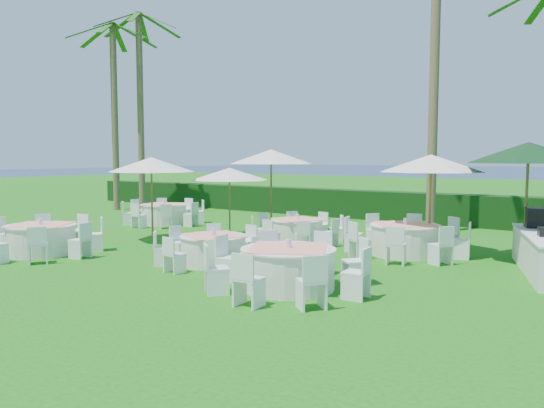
{
  "coord_description": "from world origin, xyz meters",
  "views": [
    {
      "loc": [
        9.82,
        -8.65,
        2.6
      ],
      "look_at": [
        1.15,
        3.4,
        1.3
      ],
      "focal_mm": 35.0,
      "sensor_mm": 36.0,
      "label": 1
    }
  ],
  "objects": [
    {
      "name": "palm_a",
      "position": [
        -11.2,
        9.26,
        5.35
      ],
      "size": [
        4.39,
        4.21,
        9.76
      ],
      "color": "brown",
      "rests_on": "ground"
    },
    {
      "name": "palm_c",
      "position": [
        3.65,
        9.28,
        6.7
      ],
      "size": [
        4.4,
        4.15,
        12.42
      ],
      "color": "brown",
      "rests_on": "ground"
    },
    {
      "name": "banquet_table_b",
      "position": [
        1.2,
        0.88,
        0.38
      ],
      "size": [
        2.86,
        2.86,
        0.88
      ],
      "color": "silver",
      "rests_on": "ground"
    },
    {
      "name": "ground",
      "position": [
        0.0,
        0.0,
        0.0
      ],
      "size": [
        120.0,
        120.0,
        0.0
      ],
      "primitive_type": "plane",
      "color": "#165F10",
      "rests_on": "ground"
    },
    {
      "name": "hedge",
      "position": [
        0.0,
        12.0,
        0.6
      ],
      "size": [
        34.0,
        1.0,
        1.2
      ],
      "primitive_type": "cube",
      "color": "black",
      "rests_on": "ground"
    },
    {
      "name": "buffet_table",
      "position": [
        7.89,
        4.43,
        0.49
      ],
      "size": [
        2.0,
        3.96,
        1.39
      ],
      "color": "silver",
      "rests_on": "ground"
    },
    {
      "name": "umbrella_c",
      "position": [
        -1.06,
        6.4,
        2.63
      ],
      "size": [
        2.89,
        2.89,
        2.89
      ],
      "color": "brown",
      "rests_on": "ground"
    },
    {
      "name": "umbrella_a",
      "position": [
        -2.83,
        2.51,
        2.38
      ],
      "size": [
        2.63,
        2.63,
        2.61
      ],
      "color": "brown",
      "rests_on": "ground"
    },
    {
      "name": "umbrella_d",
      "position": [
        4.97,
        5.39,
        2.45
      ],
      "size": [
        2.84,
        2.84,
        2.69
      ],
      "color": "brown",
      "rests_on": "ground"
    },
    {
      "name": "umbrella_green",
      "position": [
        7.32,
        5.52,
        2.72
      ],
      "size": [
        2.94,
        2.94,
        2.99
      ],
      "color": "brown",
      "rests_on": "ground"
    },
    {
      "name": "banquet_table_a",
      "position": [
        -3.52,
        -0.81,
        0.43
      ],
      "size": [
        3.23,
        3.23,
        0.97
      ],
      "color": "silver",
      "rests_on": "ground"
    },
    {
      "name": "banquet_table_c",
      "position": [
        4.04,
        -0.07,
        0.44
      ],
      "size": [
        3.32,
        3.32,
        1.0
      ],
      "color": "silver",
      "rests_on": "ground"
    },
    {
      "name": "umbrella_b",
      "position": [
        -1.23,
        4.36,
        2.08
      ],
      "size": [
        2.48,
        2.48,
        2.28
      ],
      "color": "brown",
      "rests_on": "ground"
    },
    {
      "name": "palm_f",
      "position": [
        -11.95,
        8.27,
        5.05
      ],
      "size": [
        4.4,
        4.14,
        9.18
      ],
      "color": "brown",
      "rests_on": "ground"
    },
    {
      "name": "banquet_table_e",
      "position": [
        0.99,
        4.96,
        0.38
      ],
      "size": [
        2.84,
        2.84,
        0.87
      ],
      "color": "silver",
      "rests_on": "ground"
    },
    {
      "name": "banquet_table_f",
      "position": [
        4.51,
        4.86,
        0.43
      ],
      "size": [
        3.29,
        3.29,
        0.99
      ],
      "color": "silver",
      "rests_on": "ground"
    },
    {
      "name": "banquet_table_d",
      "position": [
        -5.72,
        5.65,
        0.42
      ],
      "size": [
        3.16,
        3.16,
        0.95
      ],
      "color": "silver",
      "rests_on": "ground"
    }
  ]
}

